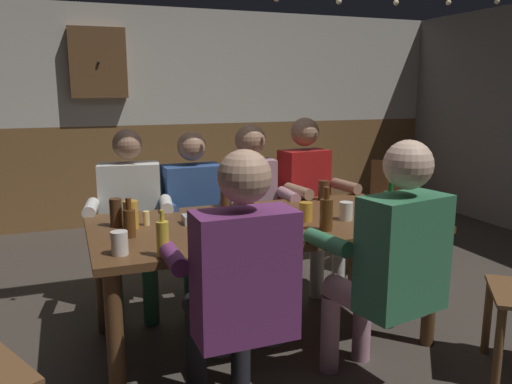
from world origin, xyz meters
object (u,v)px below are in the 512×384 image
object	(u,v)px
person_0	(130,213)
person_1	(196,209)
person_2	(254,201)
person_4	(239,280)
person_3	(309,195)
pint_glass_5	(116,213)
pint_glass_7	(131,215)
plate_0	(257,225)
pint_glass_2	(249,196)
person_5	(391,258)
dining_table	(262,236)
pint_glass_3	(225,198)
bottle_3	(390,209)
condiment_caddy	(195,219)
wall_dart_cabinet	(98,63)
table_candle	(146,218)
pint_glass_4	(306,212)
pint_glass_6	(346,211)
bottle_2	(163,238)
chair_empty_near_left	(385,212)
bottle_0	(129,222)
bottle_1	(326,213)
pint_glass_1	(120,243)

from	to	relation	value
person_0	person_1	xyz separation A→B (m)	(0.44, 0.00, -0.01)
person_2	person_4	xyz separation A→B (m)	(-0.60, -1.43, 0.01)
person_3	pint_glass_5	bearing A→B (deg)	13.24
person_0	pint_glass_7	size ratio (longest dim) A/B	7.96
plate_0	person_2	bearing A→B (deg)	71.10
pint_glass_2	person_5	bearing A→B (deg)	-72.67
person_1	person_5	bearing A→B (deg)	110.21
dining_table	pint_glass_5	distance (m)	0.83
pint_glass_2	pint_glass_3	bearing A→B (deg)	148.10
person_4	bottle_3	world-z (taller)	person_4
person_0	condiment_caddy	distance (m)	0.70
wall_dart_cabinet	pint_glass_2	bearing A→B (deg)	-74.72
person_2	wall_dart_cabinet	world-z (taller)	wall_dart_cabinet
person_4	pint_glass_5	xyz separation A→B (m)	(-0.41, 0.89, 0.12)
person_0	table_candle	xyz separation A→B (m)	(0.02, -0.58, 0.10)
person_5	pint_glass_7	distance (m)	1.38
bottle_3	pint_glass_4	size ratio (longest dim) A/B	2.27
pint_glass_3	pint_glass_6	xyz separation A→B (m)	(0.56, -0.57, -0.01)
person_2	condiment_caddy	distance (m)	0.86
bottle_2	chair_empty_near_left	bearing A→B (deg)	30.82
chair_empty_near_left	wall_dart_cabinet	world-z (taller)	wall_dart_cabinet
table_candle	bottle_3	size ratio (longest dim) A/B	0.32
pint_glass_7	pint_glass_3	bearing A→B (deg)	26.11
bottle_0	pint_glass_3	bearing A→B (deg)	36.06
person_3	person_0	bearing A→B (deg)	-7.30
dining_table	chair_empty_near_left	xyz separation A→B (m)	(1.40, 0.80, -0.16)
table_candle	dining_table	bearing A→B (deg)	-12.62
bottle_1	pint_glass_5	bearing A→B (deg)	155.54
person_0	person_3	distance (m)	1.32
person_4	pint_glass_2	bearing A→B (deg)	66.84
chair_empty_near_left	pint_glass_1	distance (m)	2.52
person_1	bottle_0	world-z (taller)	person_1
pint_glass_5	pint_glass_7	distance (m)	0.10
bottle_0	person_1	bearing A→B (deg)	55.61
bottle_3	person_1	bearing A→B (deg)	126.93
person_2	table_candle	distance (m)	1.03
person_5	person_3	bearing A→B (deg)	67.46
pint_glass_3	table_candle	bearing A→B (deg)	-153.16
wall_dart_cabinet	person_3	bearing A→B (deg)	-58.85
table_candle	pint_glass_7	bearing A→B (deg)	-158.69
condiment_caddy	wall_dart_cabinet	distance (m)	2.99
person_1	table_candle	distance (m)	0.73
person_4	pint_glass_4	world-z (taller)	person_4
bottle_0	person_3	bearing A→B (deg)	29.01
plate_0	pint_glass_3	xyz separation A→B (m)	(-0.02, 0.52, 0.05)
pint_glass_2	pint_glass_4	xyz separation A→B (m)	(0.19, -0.43, -0.02)
person_3	pint_glass_6	world-z (taller)	person_3
pint_glass_4	pint_glass_7	xyz separation A→B (m)	(-0.96, 0.20, 0.02)
bottle_2	pint_glass_2	distance (m)	1.03
person_0	wall_dart_cabinet	xyz separation A→B (m)	(-0.00, 2.18, 1.06)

